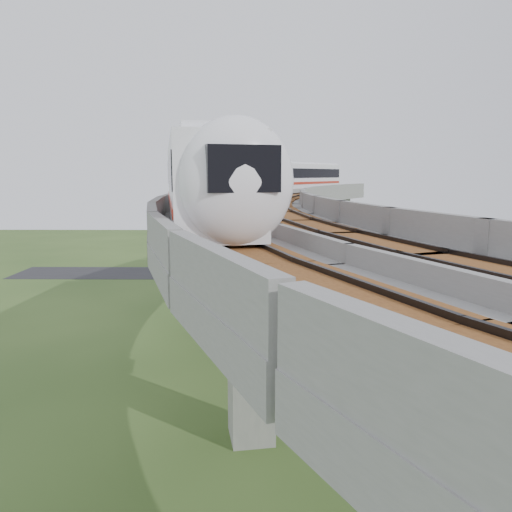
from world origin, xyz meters
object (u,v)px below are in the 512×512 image
object	(u,v)px
car_white	(474,402)
car_red	(478,352)
car_dark	(395,319)
metro_train	(260,177)

from	to	relation	value
car_white	car_red	xyz separation A→B (m)	(3.48, 7.68, -0.03)
car_red	car_dark	world-z (taller)	car_red
car_white	car_red	distance (m)	8.43
car_white	car_dark	size ratio (longest dim) A/B	1.05
metro_train	car_dark	size ratio (longest dim) A/B	16.26
metro_train	car_red	distance (m)	21.67
car_dark	metro_train	bearing A→B (deg)	69.67
metro_train	car_white	world-z (taller)	metro_train
car_red	car_dark	xyz separation A→B (m)	(-3.54, 8.01, -0.09)
car_dark	car_white	bearing A→B (deg)	172.72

